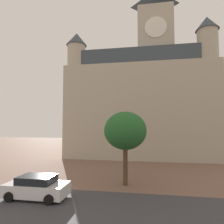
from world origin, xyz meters
TOP-DOWN VIEW (x-y plane):
  - ground_plane at (0.00, 10.00)m, footprint 120.00×120.00m
  - street_asphalt_strip at (0.00, 7.87)m, footprint 120.00×7.56m
  - landmark_building at (2.14, 31.57)m, footprint 22.67×14.78m
  - car_white at (-4.72, 9.54)m, footprint 4.26×2.12m
  - tree_curb_far at (1.00, 13.51)m, footprint 3.59×3.59m

SIDE VIEW (x-z plane):
  - ground_plane at x=0.00m, z-range 0.00..0.00m
  - street_asphalt_strip at x=0.00m, z-range 0.00..0.00m
  - car_white at x=-4.72m, z-range -0.03..1.48m
  - tree_curb_far at x=1.00m, z-range 1.42..7.57m
  - landmark_building at x=2.14m, z-range -5.58..23.71m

